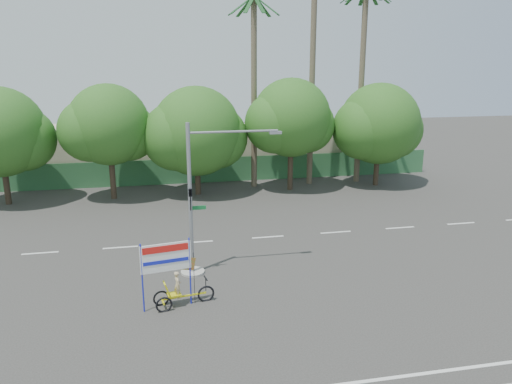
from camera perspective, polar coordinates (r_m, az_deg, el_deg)
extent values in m
plane|color=#33302D|center=(20.46, 0.84, -13.15)|extent=(120.00, 120.00, 0.00)
cube|color=#336B3D|center=(40.25, -5.68, 2.50)|extent=(38.00, 0.08, 2.00)
cube|color=beige|center=(44.71, -19.21, 4.29)|extent=(12.00, 8.00, 4.00)
cube|color=beige|center=(45.89, 3.72, 5.10)|extent=(14.00, 8.00, 3.60)
cylinder|color=#473828|center=(37.87, -26.69, 1.34)|extent=(0.40, 0.40, 3.52)
sphere|color=#215B1A|center=(37.35, -25.05, 5.50)|extent=(4.32, 4.32, 4.32)
cylinder|color=#473828|center=(36.60, -16.10, 2.11)|extent=(0.40, 0.40, 3.74)
sphere|color=#215B1A|center=(36.03, -16.49, 7.39)|extent=(5.60, 5.60, 5.60)
sphere|color=#215B1A|center=(36.31, -14.40, 6.64)|extent=(4.03, 4.03, 4.03)
sphere|color=#215B1A|center=(35.96, -18.50, 6.67)|extent=(4.26, 4.26, 4.26)
cylinder|color=#473828|center=(36.62, -6.69, 2.26)|extent=(0.40, 0.40, 3.30)
sphere|color=#215B1A|center=(36.09, -6.83, 6.91)|extent=(6.40, 6.40, 6.40)
sphere|color=#215B1A|center=(36.60, -4.59, 6.25)|extent=(4.61, 4.61, 4.61)
sphere|color=#215B1A|center=(35.80, -9.10, 6.28)|extent=(4.86, 4.86, 4.86)
cylinder|color=#473828|center=(37.76, 3.95, 3.16)|extent=(0.40, 0.40, 3.87)
sphere|color=#215B1A|center=(37.20, 4.05, 8.47)|extent=(5.80, 5.80, 5.80)
sphere|color=#215B1A|center=(37.93, 5.83, 7.62)|extent=(4.18, 4.18, 4.18)
sphere|color=#215B1A|center=(36.68, 2.16, 7.85)|extent=(4.41, 4.41, 4.41)
cylinder|color=#473828|center=(40.21, 13.63, 3.18)|extent=(0.40, 0.40, 3.43)
sphere|color=#215B1A|center=(39.71, 13.90, 7.59)|extent=(6.20, 6.20, 6.20)
sphere|color=#215B1A|center=(40.66, 15.47, 6.87)|extent=(4.46, 4.46, 4.46)
sphere|color=#215B1A|center=(38.95, 12.16, 7.09)|extent=(4.71, 4.71, 4.71)
cylinder|color=#70604C|center=(38.99, 6.44, 13.20)|extent=(0.44, 0.44, 17.00)
cylinder|color=#70604C|center=(40.43, 11.92, 11.62)|extent=(0.44, 0.44, 15.00)
cylinder|color=#70604C|center=(37.94, -0.23, 10.98)|extent=(0.44, 0.44, 14.00)
cube|color=#1C4C21|center=(38.22, 1.24, 20.52)|extent=(1.91, 0.28, 1.36)
cube|color=#1C4C21|center=(38.77, 0.69, 20.44)|extent=(1.65, 1.44, 1.36)
cube|color=#1C4C21|center=(38.97, -0.27, 20.42)|extent=(0.61, 1.93, 1.36)
cube|color=#1C4C21|center=(38.74, -1.22, 20.45)|extent=(1.20, 1.80, 1.36)
cube|color=#1C4C21|center=(38.18, -1.73, 20.52)|extent=(1.89, 0.92, 1.36)
cube|color=#1C4C21|center=(37.55, -1.56, 20.62)|extent=(1.89, 0.92, 1.36)
cube|color=#1C4C21|center=(37.14, -0.74, 20.68)|extent=(1.20, 1.80, 1.36)
cube|color=#1C4C21|center=(37.16, 0.32, 20.68)|extent=(0.61, 1.93, 1.36)
cube|color=#1C4C21|center=(37.59, 1.10, 20.61)|extent=(1.65, 1.44, 1.36)
cylinder|color=gray|center=(23.70, -7.25, -9.04)|extent=(1.10, 1.10, 0.10)
cylinder|color=gray|center=(22.52, -7.53, -0.99)|extent=(0.18, 0.18, 7.00)
cylinder|color=gray|center=(22.10, -2.59, 6.91)|extent=(4.00, 0.10, 0.10)
cube|color=gray|center=(22.49, 2.23, 6.80)|extent=(0.55, 0.20, 0.12)
imported|color=black|center=(22.28, -7.50, -0.90)|extent=(0.16, 0.20, 1.00)
cube|color=#14662D|center=(22.64, -6.62, -1.80)|extent=(0.70, 0.04, 0.18)
torus|color=black|center=(20.98, -5.74, -11.50)|extent=(0.72, 0.20, 0.71)
torus|color=black|center=(20.92, -10.78, -11.86)|extent=(0.67, 0.18, 0.67)
torus|color=black|center=(20.40, -10.47, -12.57)|extent=(0.67, 0.18, 0.67)
cube|color=#CFC612|center=(20.77, -8.17, -11.68)|extent=(1.77, 0.36, 0.06)
cube|color=#CFC612|center=(20.65, -10.63, -12.16)|extent=(0.17, 0.63, 0.05)
cube|color=#CFC612|center=(20.63, -9.34, -11.47)|extent=(0.59, 0.52, 0.06)
cube|color=#CFC612|center=(20.46, -10.17, -10.83)|extent=(0.31, 0.47, 0.57)
cylinder|color=black|center=(20.80, -5.77, -10.47)|extent=(0.04, 0.04, 0.58)
cube|color=black|center=(20.68, -5.79, -9.76)|extent=(0.12, 0.47, 0.04)
imported|color=#CCB284|center=(20.49, -8.95, -10.41)|extent=(0.34, 0.45, 1.13)
cylinder|color=#1B25CD|center=(20.08, -12.87, -9.61)|extent=(0.07, 0.07, 2.84)
cylinder|color=#1B25CD|center=(20.38, -7.55, -8.97)|extent=(0.07, 0.07, 2.84)
cube|color=white|center=(19.92, -10.28, -7.36)|extent=(1.98, 0.38, 1.16)
cube|color=red|center=(19.75, -10.31, -6.42)|extent=(1.76, 0.31, 0.27)
cube|color=#1B25CD|center=(19.95, -10.24, -7.82)|extent=(1.76, 0.31, 0.15)
cylinder|color=black|center=(20.54, -7.08, -9.72)|extent=(0.02, 0.02, 2.21)
cube|color=red|center=(20.19, -8.17, -8.09)|extent=(0.92, 0.17, 0.69)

